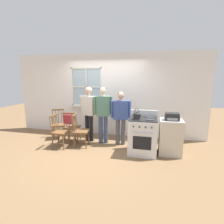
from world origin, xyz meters
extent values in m
plane|color=brown|center=(0.00, 0.00, 0.00)|extent=(16.00, 16.00, 0.00)
cube|color=white|center=(-2.21, 1.40, 1.35)|extent=(1.98, 0.06, 2.70)
cube|color=white|center=(1.53, 1.40, 1.35)|extent=(3.34, 0.06, 2.70)
cube|color=white|center=(-0.68, 1.40, 0.48)|extent=(1.08, 0.06, 0.97)
cube|color=white|center=(-0.68, 1.40, 2.48)|extent=(1.08, 0.06, 0.44)
cube|color=silver|center=(-0.68, 1.32, 0.95)|extent=(1.14, 0.10, 0.03)
cube|color=#9EB7C6|center=(-0.68, 1.41, 1.61)|extent=(1.02, 0.01, 1.23)
cube|color=silver|center=(-0.68, 1.38, 1.61)|extent=(0.04, 0.02, 1.29)
cube|color=silver|center=(-0.68, 1.38, 1.61)|extent=(1.08, 0.02, 0.04)
cube|color=silver|center=(-1.20, 1.38, 1.61)|extent=(0.04, 0.03, 1.29)
cube|color=silver|center=(-0.16, 1.38, 1.61)|extent=(0.04, 0.03, 1.29)
cube|color=silver|center=(-0.68, 1.38, 2.24)|extent=(1.08, 0.03, 0.04)
cube|color=silver|center=(-0.68, 1.38, 0.99)|extent=(1.08, 0.03, 0.04)
cube|color=brown|center=(-0.85, 0.51, 0.44)|extent=(0.42, 0.40, 0.04)
cylinder|color=brown|center=(-0.68, 0.67, 0.21)|extent=(0.06, 0.07, 0.42)
cylinder|color=brown|center=(-1.02, 0.67, 0.21)|extent=(0.06, 0.06, 0.42)
cylinder|color=brown|center=(-0.67, 0.35, 0.21)|extent=(0.06, 0.06, 0.42)
cylinder|color=brown|center=(-1.01, 0.35, 0.21)|extent=(0.06, 0.07, 0.42)
cylinder|color=brown|center=(-0.66, 0.34, 0.66)|extent=(0.02, 0.06, 0.45)
cylinder|color=brown|center=(-0.75, 0.34, 0.66)|extent=(0.02, 0.06, 0.45)
cylinder|color=brown|center=(-0.84, 0.34, 0.66)|extent=(0.02, 0.06, 0.45)
cylinder|color=brown|center=(-0.93, 0.34, 0.66)|extent=(0.02, 0.06, 0.45)
cylinder|color=brown|center=(-1.02, 0.34, 0.66)|extent=(0.02, 0.06, 0.45)
cube|color=brown|center=(-0.84, 0.34, 0.90)|extent=(0.38, 0.04, 0.04)
cube|color=brown|center=(-1.38, 0.64, 0.44)|extent=(0.55, 0.54, 0.04)
cylinder|color=brown|center=(-1.47, 0.43, 0.21)|extent=(0.06, 0.09, 0.42)
cylinder|color=brown|center=(-1.16, 0.57, 0.21)|extent=(0.09, 0.06, 0.42)
cylinder|color=brown|center=(-1.61, 0.71, 0.21)|extent=(0.09, 0.06, 0.42)
cylinder|color=brown|center=(-1.30, 0.86, 0.21)|extent=(0.06, 0.09, 0.42)
cylinder|color=brown|center=(-1.62, 0.72, 0.66)|extent=(0.04, 0.07, 0.45)
cylinder|color=brown|center=(-1.54, 0.76, 0.66)|extent=(0.04, 0.07, 0.45)
cylinder|color=brown|center=(-1.46, 0.80, 0.66)|extent=(0.04, 0.07, 0.45)
cylinder|color=brown|center=(-1.38, 0.84, 0.66)|extent=(0.04, 0.07, 0.45)
cylinder|color=brown|center=(-1.30, 0.87, 0.66)|extent=(0.04, 0.07, 0.45)
cube|color=brown|center=(-1.46, 0.80, 0.90)|extent=(0.36, 0.20, 0.04)
cube|color=brown|center=(-0.41, 0.20, 0.44)|extent=(0.46, 0.47, 0.04)
cylinder|color=brown|center=(-0.23, 0.05, 0.21)|extent=(0.07, 0.07, 0.42)
cylinder|color=brown|center=(-0.28, 0.39, 0.21)|extent=(0.07, 0.07, 0.42)
cylinder|color=brown|center=(-0.55, 0.00, 0.21)|extent=(0.07, 0.07, 0.42)
cylinder|color=brown|center=(-0.60, 0.34, 0.21)|extent=(0.07, 0.07, 0.42)
cylinder|color=brown|center=(-0.55, -0.01, 0.66)|extent=(0.07, 0.03, 0.45)
cylinder|color=brown|center=(-0.57, 0.08, 0.66)|extent=(0.07, 0.03, 0.45)
cylinder|color=brown|center=(-0.58, 0.17, 0.66)|extent=(0.07, 0.03, 0.45)
cylinder|color=brown|center=(-0.59, 0.26, 0.66)|extent=(0.07, 0.03, 0.45)
cylinder|color=brown|center=(-0.61, 0.35, 0.66)|extent=(0.07, 0.03, 0.45)
cube|color=brown|center=(-0.58, 0.17, 0.90)|extent=(0.10, 0.38, 0.04)
cube|color=brown|center=(-0.95, 0.00, 0.44)|extent=(0.42, 0.43, 0.04)
cylinder|color=brown|center=(-0.78, -0.17, 0.21)|extent=(0.07, 0.07, 0.42)
cylinder|color=brown|center=(-0.80, 0.17, 0.21)|extent=(0.07, 0.07, 0.42)
cylinder|color=brown|center=(-1.10, -0.18, 0.21)|extent=(0.07, 0.07, 0.42)
cylinder|color=brown|center=(-1.12, 0.16, 0.21)|extent=(0.07, 0.07, 0.42)
cylinder|color=brown|center=(-1.11, -0.19, 0.66)|extent=(0.07, 0.02, 0.45)
cylinder|color=brown|center=(-1.12, -0.10, 0.66)|extent=(0.07, 0.02, 0.45)
cylinder|color=brown|center=(-1.12, -0.01, 0.66)|extent=(0.07, 0.02, 0.45)
cylinder|color=brown|center=(-1.12, 0.08, 0.66)|extent=(0.07, 0.02, 0.45)
cylinder|color=brown|center=(-1.13, 0.17, 0.66)|extent=(0.07, 0.02, 0.45)
cube|color=brown|center=(-1.12, -0.01, 0.90)|extent=(0.05, 0.38, 0.04)
cylinder|color=black|center=(-0.42, 0.67, 0.41)|extent=(0.12, 0.12, 0.81)
cylinder|color=black|center=(-0.27, 0.63, 0.41)|extent=(0.12, 0.12, 0.81)
cube|color=beige|center=(-0.34, 0.65, 1.10)|extent=(0.42, 0.29, 0.57)
cylinder|color=beige|center=(-0.57, 0.68, 1.12)|extent=(0.10, 0.13, 0.53)
cylinder|color=beige|center=(-0.12, 0.58, 1.12)|extent=(0.10, 0.13, 0.53)
cylinder|color=tan|center=(-0.34, 0.65, 1.42)|extent=(0.10, 0.10, 0.07)
sphere|color=tan|center=(-0.34, 0.65, 1.55)|extent=(0.20, 0.20, 0.20)
ellipsoid|color=silver|center=(-0.34, 0.67, 1.57)|extent=(0.20, 0.20, 0.16)
cylinder|color=#384766|center=(0.06, 0.55, 0.41)|extent=(0.12, 0.12, 0.82)
cylinder|color=#384766|center=(0.20, 0.59, 0.41)|extent=(0.12, 0.12, 0.82)
cube|color=#4C7560|center=(0.13, 0.57, 1.11)|extent=(0.43, 0.31, 0.58)
cylinder|color=#4C7560|center=(-0.09, 0.48, 1.14)|extent=(0.11, 0.13, 0.54)
cylinder|color=#4C7560|center=(0.35, 0.62, 1.14)|extent=(0.11, 0.13, 0.54)
cylinder|color=beige|center=(0.13, 0.57, 1.44)|extent=(0.10, 0.10, 0.07)
sphere|color=beige|center=(0.13, 0.57, 1.57)|extent=(0.19, 0.19, 0.19)
ellipsoid|color=black|center=(0.12, 0.58, 1.58)|extent=(0.19, 0.19, 0.15)
cylinder|color=#4C4C51|center=(0.57, 0.56, 0.38)|extent=(0.12, 0.12, 0.76)
cylinder|color=#4C4C51|center=(0.73, 0.59, 0.38)|extent=(0.12, 0.12, 0.76)
cube|color=#384C8E|center=(0.65, 0.57, 1.02)|extent=(0.45, 0.30, 0.53)
cylinder|color=#384C8E|center=(0.41, 0.50, 1.04)|extent=(0.10, 0.12, 0.49)
cylinder|color=#384C8E|center=(0.89, 0.61, 1.04)|extent=(0.10, 0.12, 0.49)
cylinder|color=tan|center=(0.65, 0.57, 1.32)|extent=(0.10, 0.10, 0.06)
sphere|color=tan|center=(0.65, 0.57, 1.45)|extent=(0.18, 0.18, 0.18)
ellipsoid|color=#332319|center=(0.64, 0.59, 1.46)|extent=(0.19, 0.19, 0.15)
cube|color=silver|center=(1.31, 0.09, 0.45)|extent=(0.70, 0.64, 0.90)
cube|color=black|center=(1.31, 0.09, 0.91)|extent=(0.69, 0.61, 0.02)
cylinder|color=#2D2D30|center=(1.16, -0.03, 0.93)|extent=(0.20, 0.20, 0.02)
cylinder|color=#2D2D30|center=(1.47, -0.03, 0.93)|extent=(0.20, 0.20, 0.02)
cylinder|color=#2D2D30|center=(1.16, 0.22, 0.93)|extent=(0.20, 0.20, 0.02)
cylinder|color=#2D2D30|center=(1.47, 0.22, 0.93)|extent=(0.20, 0.20, 0.02)
cube|color=silver|center=(1.31, 0.38, 1.00)|extent=(0.70, 0.06, 0.16)
cube|color=black|center=(1.31, -0.23, 0.40)|extent=(0.44, 0.01, 0.32)
cylinder|color=silver|center=(1.31, -0.25, 0.65)|extent=(0.49, 0.02, 0.02)
cylinder|color=#232326|center=(1.10, -0.24, 0.79)|extent=(0.04, 0.02, 0.04)
cylinder|color=#232326|center=(1.24, -0.24, 0.79)|extent=(0.04, 0.02, 0.04)
cylinder|color=#232326|center=(1.38, -0.24, 0.79)|extent=(0.04, 0.02, 0.04)
cylinder|color=#232326|center=(1.52, -0.24, 0.79)|extent=(0.04, 0.02, 0.04)
cylinder|color=black|center=(1.16, -0.03, 1.00)|extent=(0.17, 0.17, 0.12)
ellipsoid|color=black|center=(1.16, -0.03, 1.06)|extent=(0.16, 0.16, 0.07)
sphere|color=black|center=(1.16, -0.03, 1.10)|extent=(0.03, 0.03, 0.03)
cylinder|color=black|center=(1.24, -0.03, 1.02)|extent=(0.08, 0.03, 0.07)
torus|color=black|center=(1.16, -0.03, 1.12)|extent=(0.12, 0.01, 0.12)
cylinder|color=beige|center=(-0.76, 1.31, 1.03)|extent=(0.13, 0.13, 0.12)
cylinder|color=#33261C|center=(-0.76, 1.31, 1.08)|extent=(0.12, 0.12, 0.01)
cone|color=#286033|center=(-0.74, 1.32, 1.15)|extent=(0.05, 0.04, 0.13)
cone|color=#286033|center=(-0.77, 1.32, 1.12)|extent=(0.05, 0.05, 0.08)
cone|color=#286033|center=(-0.76, 1.29, 1.13)|extent=(0.04, 0.06, 0.09)
cube|color=maroon|center=(-0.84, 0.25, 0.75)|extent=(0.22, 0.09, 0.26)
torus|color=maroon|center=(-0.84, 0.33, 0.92)|extent=(0.12, 0.12, 0.01)
cube|color=beige|center=(2.00, 0.21, 0.43)|extent=(0.55, 0.50, 0.87)
cube|color=beige|center=(2.00, 0.21, 0.89)|extent=(0.55, 0.50, 0.03)
cube|color=#232326|center=(2.00, 0.19, 0.95)|extent=(0.34, 0.28, 0.10)
cube|color=#232326|center=(2.00, 0.19, 1.04)|extent=(0.32, 0.27, 0.08)
cube|color=gray|center=(2.00, 0.05, 0.95)|extent=(0.24, 0.01, 0.06)
camera|label=1|loc=(1.51, -4.21, 1.93)|focal=28.00mm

